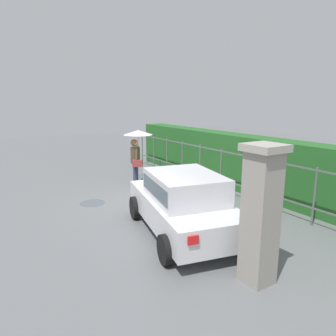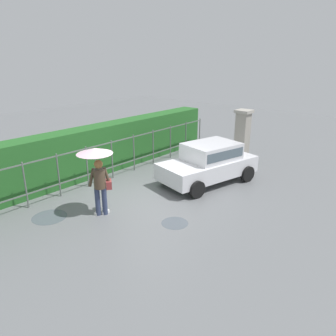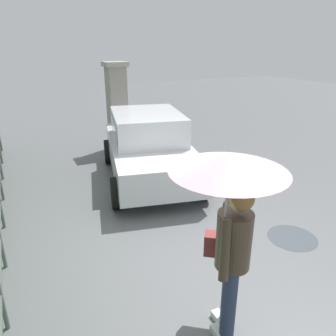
# 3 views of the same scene
# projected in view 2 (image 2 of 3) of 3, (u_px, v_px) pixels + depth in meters

# --- Properties ---
(ground_plane) EXTENTS (40.00, 40.00, 0.00)m
(ground_plane) POSITION_uv_depth(u_px,v_px,m) (148.00, 199.00, 10.84)
(ground_plane) COLOR slate
(car) EXTENTS (3.97, 2.51, 1.48)m
(car) POSITION_uv_depth(u_px,v_px,m) (209.00, 161.00, 12.06)
(car) COLOR silver
(car) RESTS_ON ground
(pedestrian) EXTENTS (1.04, 1.04, 2.04)m
(pedestrian) POSITION_uv_depth(u_px,v_px,m) (97.00, 166.00, 9.37)
(pedestrian) COLOR #2D3856
(pedestrian) RESTS_ON ground
(gate_pillar) EXTENTS (0.60, 0.60, 2.42)m
(gate_pillar) POSITION_uv_depth(u_px,v_px,m) (242.00, 138.00, 13.53)
(gate_pillar) COLOR gray
(gate_pillar) RESTS_ON ground
(fence_section) EXTENTS (11.47, 0.05, 1.50)m
(fence_section) POSITION_uv_depth(u_px,v_px,m) (112.00, 158.00, 12.43)
(fence_section) COLOR #59605B
(fence_section) RESTS_ON ground
(hedge_row) EXTENTS (12.42, 0.90, 1.90)m
(hedge_row) POSITION_uv_depth(u_px,v_px,m) (96.00, 150.00, 12.97)
(hedge_row) COLOR #235B23
(hedge_row) RESTS_ON ground
(puddle_near) EXTENTS (0.77, 0.77, 0.00)m
(puddle_near) POSITION_uv_depth(u_px,v_px,m) (175.00, 223.00, 9.31)
(puddle_near) COLOR #4C545B
(puddle_near) RESTS_ON ground
(puddle_far) EXTENTS (1.01, 1.01, 0.00)m
(puddle_far) POSITION_uv_depth(u_px,v_px,m) (49.00, 217.00, 9.65)
(puddle_far) COLOR #4C545B
(puddle_far) RESTS_ON ground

